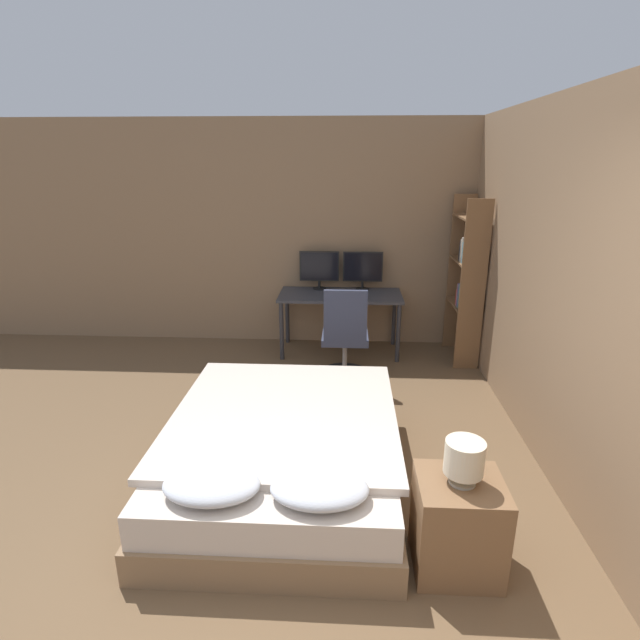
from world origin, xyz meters
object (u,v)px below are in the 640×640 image
object	(u,v)px
bedside_lamp	(464,458)
bookshelf	(468,274)
nightstand	(457,525)
computer_mouse	(364,298)
keyboard	(340,298)
desk	(340,301)
office_chair	(345,342)
monitor_right	(363,268)
monitor_left	(319,268)
bed	(283,451)

from	to	relation	value
bedside_lamp	bookshelf	world-z (taller)	bookshelf
nightstand	computer_mouse	world-z (taller)	computer_mouse
keyboard	bookshelf	world-z (taller)	bookshelf
bedside_lamp	bookshelf	distance (m)	3.25
nightstand	desk	size ratio (longest dim) A/B	0.39
desk	office_chair	size ratio (longest dim) A/B	1.42
bedside_lamp	monitor_right	distance (m)	3.60
computer_mouse	monitor_left	bearing A→B (deg)	139.14
bookshelf	monitor_right	bearing A→B (deg)	161.00
bookshelf	computer_mouse	bearing A→B (deg)	-176.80
computer_mouse	bedside_lamp	bearing A→B (deg)	-81.79
nightstand	bookshelf	world-z (taller)	bookshelf
keyboard	monitor_right	bearing A→B (deg)	60.39
office_chair	bookshelf	world-z (taller)	bookshelf
nightstand	office_chair	world-z (taller)	office_chair
monitor_right	bed	bearing A→B (deg)	-102.43
monitor_left	monitor_right	xyz separation A→B (m)	(0.52, 0.00, 0.00)
bed	office_chair	size ratio (longest dim) A/B	2.03
office_chair	bookshelf	bearing A→B (deg)	24.16
nightstand	office_chair	distance (m)	2.64
desk	bed	bearing A→B (deg)	-97.92
bedside_lamp	keyboard	distance (m)	3.18
nightstand	monitor_left	world-z (taller)	monitor_left
keyboard	computer_mouse	size ratio (longest dim) A/B	5.17
computer_mouse	bed	bearing A→B (deg)	-104.97
bedside_lamp	computer_mouse	world-z (taller)	bedside_lamp
nightstand	monitor_right	distance (m)	3.66
nightstand	computer_mouse	size ratio (longest dim) A/B	8.02
bed	monitor_left	size ratio (longest dim) A/B	4.30
nightstand	bookshelf	bearing A→B (deg)	77.57
bedside_lamp	monitor_left	size ratio (longest dim) A/B	0.53
monitor_left	bedside_lamp	bearing A→B (deg)	-74.61
bed	keyboard	world-z (taller)	keyboard
monitor_left	monitor_right	bearing A→B (deg)	0.00
bedside_lamp	monitor_left	xyz separation A→B (m)	(-0.98, 3.56, 0.27)
keyboard	desk	bearing A→B (deg)	90.00
bed	desk	xyz separation A→B (m)	(0.36, 2.59, 0.39)
bedside_lamp	desk	world-z (taller)	bedside_lamp
desk	bookshelf	bearing A→B (deg)	-6.64
nightstand	bedside_lamp	bearing A→B (deg)	-135.00
bed	keyboard	bearing A→B (deg)	81.32
nightstand	office_chair	xyz separation A→B (m)	(-0.65, 2.56, 0.13)
desk	monitor_right	world-z (taller)	monitor_right
bed	monitor_left	world-z (taller)	monitor_left
desk	monitor_right	bearing A→B (deg)	41.55
monitor_right	office_chair	world-z (taller)	monitor_right
monitor_right	computer_mouse	xyz separation A→B (m)	(0.01, -0.46, -0.24)
nightstand	bedside_lamp	world-z (taller)	bedside_lamp
bedside_lamp	desk	size ratio (longest dim) A/B	0.18
monitor_left	keyboard	world-z (taller)	monitor_left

